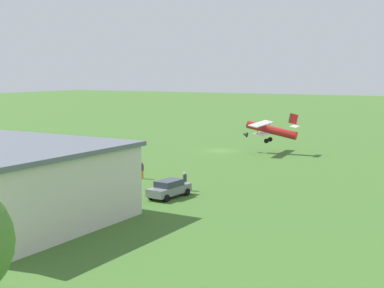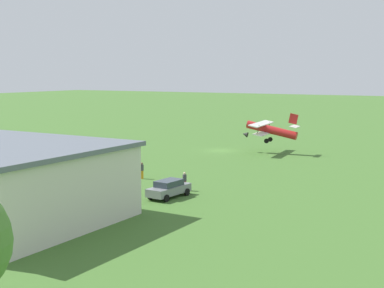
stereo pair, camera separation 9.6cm
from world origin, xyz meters
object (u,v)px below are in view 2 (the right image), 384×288
object	(u,v)px
car_grey	(169,188)
person_at_fence_line	(185,181)
person_crossing_taxiway	(1,156)
biplane	(270,130)
person_beside_truck	(142,171)

from	to	relation	value
car_grey	person_at_fence_line	distance (m)	3.17
person_crossing_taxiway	person_at_fence_line	bearing A→B (deg)	174.11
biplane	person_beside_truck	world-z (taller)	biplane
person_beside_truck	person_crossing_taxiway	bearing A→B (deg)	-0.21
car_grey	person_beside_truck	size ratio (longest dim) A/B	2.71
person_crossing_taxiway	person_at_fence_line	size ratio (longest dim) A/B	0.89
biplane	person_crossing_taxiway	xyz separation A→B (m)	(25.77, 23.39, -2.49)
biplane	car_grey	world-z (taller)	biplane
biplane	person_at_fence_line	world-z (taller)	biplane
biplane	car_grey	bearing A→B (deg)	94.11
person_crossing_taxiway	car_grey	bearing A→B (deg)	167.83
car_grey	person_at_fence_line	xyz separation A→B (m)	(0.23, -3.16, 0.06)
person_crossing_taxiway	person_beside_truck	bearing A→B (deg)	179.79
car_grey	person_beside_truck	xyz separation A→B (m)	(6.96, -5.93, 0.04)
car_grey	person_at_fence_line	size ratio (longest dim) A/B	2.66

